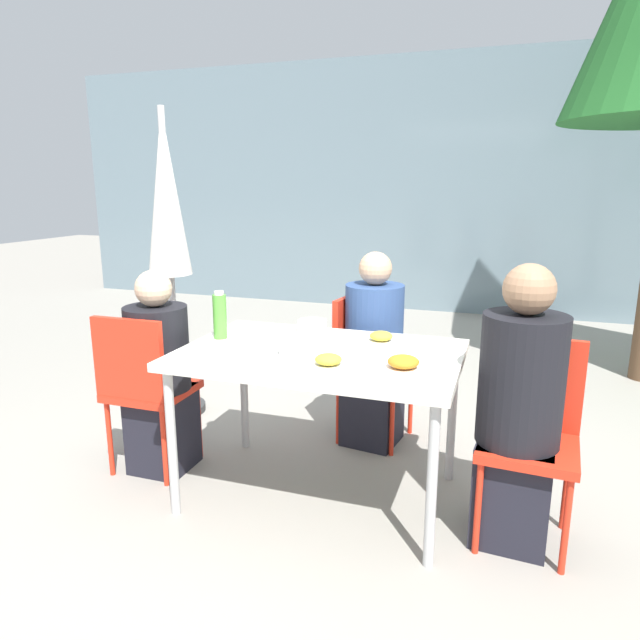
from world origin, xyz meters
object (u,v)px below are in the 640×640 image
(closed_umbrella, at_px, (167,212))
(bottle, at_px, (220,316))
(chair_right, at_px, (531,423))
(person_right, at_px, (518,416))
(chair_far, at_px, (364,356))
(drinking_cup, at_px, (288,347))
(person_left, at_px, (160,378))
(person_far, at_px, (373,356))
(chair_left, at_px, (143,381))
(salad_bowl, at_px, (312,326))

(closed_umbrella, relative_size, bottle, 8.14)
(chair_right, relative_size, person_right, 0.72)
(chair_right, distance_m, chair_far, 1.19)
(drinking_cup, bearing_deg, bottle, 158.73)
(person_left, xyz_separation_m, chair_far, (0.94, 0.75, 0.00))
(person_far, xyz_separation_m, bottle, (-0.66, -0.64, 0.33))
(chair_left, height_order, drinking_cup, chair_left)
(chair_left, xyz_separation_m, person_far, (1.06, 0.76, 0.02))
(chair_far, xyz_separation_m, salad_bowl, (-0.18, -0.42, 0.27))
(person_far, bearing_deg, person_left, -47.57)
(person_right, bearing_deg, drinking_cup, 7.25)
(chair_far, height_order, person_far, person_far)
(person_left, bearing_deg, chair_right, 0.36)
(person_left, bearing_deg, chair_far, 38.74)
(bottle, height_order, salad_bowl, bottle)
(person_right, xyz_separation_m, bottle, (-1.47, 0.12, 0.30))
(person_left, bearing_deg, bottle, 7.91)
(closed_umbrella, relative_size, salad_bowl, 12.61)
(chair_left, distance_m, person_far, 1.31)
(salad_bowl, bearing_deg, drinking_cup, -84.72)
(chair_right, height_order, bottle, bottle)
(chair_far, relative_size, drinking_cup, 10.84)
(person_left, xyz_separation_m, chair_right, (1.87, 0.01, 0.00))
(chair_left, bearing_deg, person_left, 57.97)
(chair_right, distance_m, bottle, 1.56)
(person_right, height_order, closed_umbrella, closed_umbrella)
(drinking_cup, height_order, salad_bowl, drinking_cup)
(chair_left, height_order, person_right, person_right)
(person_left, relative_size, bottle, 4.49)
(chair_left, relative_size, chair_right, 1.00)
(bottle, bearing_deg, closed_umbrella, 136.99)
(chair_right, height_order, closed_umbrella, closed_umbrella)
(bottle, distance_m, drinking_cup, 0.48)
(person_right, bearing_deg, chair_far, -38.57)
(chair_right, relative_size, person_far, 0.76)
(drinking_cup, bearing_deg, person_left, 171.08)
(chair_right, relative_size, bottle, 3.59)
(person_right, distance_m, closed_umbrella, 2.45)
(person_left, relative_size, person_right, 0.90)
(chair_right, height_order, chair_far, same)
(drinking_cup, bearing_deg, chair_right, 6.84)
(chair_right, relative_size, chair_far, 1.00)
(chair_left, bearing_deg, salad_bowl, 27.19)
(bottle, height_order, drinking_cup, bottle)
(person_left, height_order, salad_bowl, person_left)
(chair_far, relative_size, closed_umbrella, 0.44)
(chair_far, bearing_deg, person_right, 55.42)
(person_right, height_order, drinking_cup, person_right)
(chair_right, xyz_separation_m, closed_umbrella, (-2.24, 0.71, 0.83))
(chair_right, bearing_deg, bottle, 2.66)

